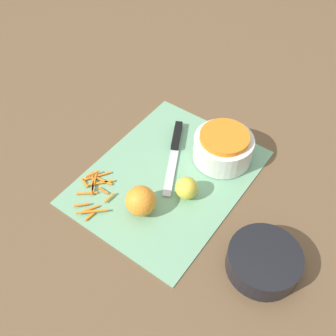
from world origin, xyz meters
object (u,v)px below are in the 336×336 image
at_px(bowl_speckled, 223,147).
at_px(lemon, 186,188).
at_px(orange_left, 141,201).
at_px(knife, 175,144).
at_px(bowl_dark, 264,261).

height_order(bowl_speckled, lemon, bowl_speckled).
bearing_deg(orange_left, knife, -165.54).
bearing_deg(knife, lemon, 16.63).
bearing_deg(bowl_speckled, orange_left, -14.72).
bearing_deg(orange_left, bowl_dark, 97.18).
relative_size(bowl_dark, orange_left, 2.17).
distance_m(orange_left, lemon, 0.12).
height_order(bowl_speckled, bowl_dark, bowl_speckled).
height_order(bowl_dark, orange_left, orange_left).
xyz_separation_m(bowl_speckled, bowl_dark, (0.22, 0.23, -0.02)).
height_order(knife, orange_left, orange_left).
bearing_deg(bowl_dark, lemon, -104.42).
bearing_deg(bowl_speckled, bowl_dark, 46.45).
bearing_deg(orange_left, lemon, 148.21).
distance_m(bowl_dark, orange_left, 0.30).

